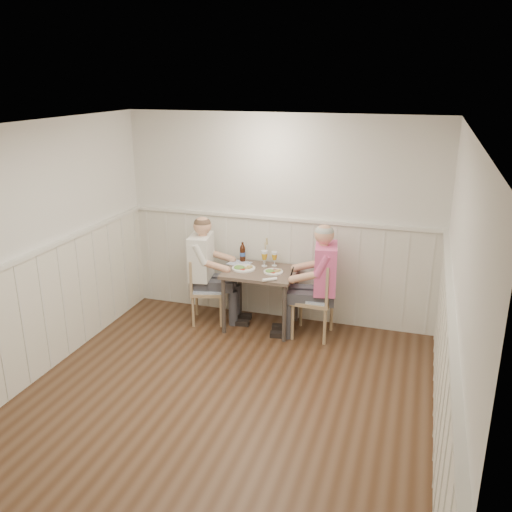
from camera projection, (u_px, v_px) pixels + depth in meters
The scene contains 16 objects.
ground_plane at pixel (216, 409), 5.13m from camera, with size 4.50×4.50×0.00m, color #422817.
room_shell at pixel (212, 257), 4.66m from camera, with size 4.04×4.54×2.60m.
wainscot at pixel (239, 314), 5.54m from camera, with size 4.00×4.49×1.34m.
dining_table at pixel (261, 279), 6.63m from camera, with size 0.86×0.70×0.75m.
chair_right at pixel (318, 296), 6.43m from camera, with size 0.47×0.47×0.96m.
chair_left at pixel (204, 287), 6.85m from camera, with size 0.51×0.51×0.86m.
man_in_pink at pixel (321, 290), 6.40m from camera, with size 0.71×0.50×1.42m.
diner_cream at pixel (205, 277), 6.84m from camera, with size 0.69×0.49×1.40m.
plate_man at pixel (273, 271), 6.52m from camera, with size 0.24×0.24×0.06m.
plate_diner at pixel (242, 268), 6.63m from camera, with size 0.29×0.29×0.07m.
beer_glass_a at pixel (275, 256), 6.72m from camera, with size 0.07×0.07×0.18m.
beer_glass_b at pixel (264, 256), 6.70m from camera, with size 0.08×0.08×0.20m.
beer_bottle at pixel (243, 253), 6.89m from camera, with size 0.07×0.07×0.26m.
rolled_napkin at pixel (270, 279), 6.25m from camera, with size 0.16×0.13×0.04m.
grass_vase at pixel (265, 251), 6.80m from camera, with size 0.04×0.04×0.36m.
gingham_mat at pixel (239, 263), 6.85m from camera, with size 0.30×0.26×0.01m.
Camera 1 is at (1.69, -4.09, 3.00)m, focal length 38.00 mm.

